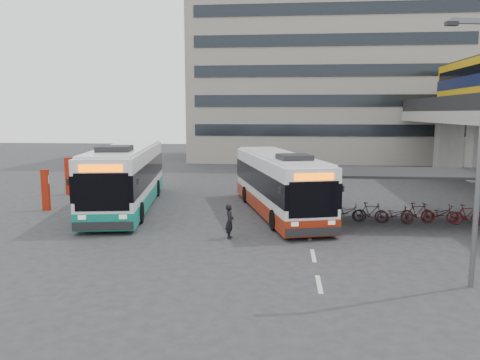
# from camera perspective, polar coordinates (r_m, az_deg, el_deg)

# --- Properties ---
(ground) EXTENTS (120.00, 120.00, 0.00)m
(ground) POSITION_cam_1_polar(r_m,az_deg,el_deg) (21.07, 1.58, -6.59)
(ground) COLOR #28282B
(ground) RESTS_ON ground
(bike_shelter) EXTENTS (10.00, 4.00, 2.54)m
(bike_shelter) POSITION_cam_1_polar(r_m,az_deg,el_deg) (24.74, 22.07, -1.89)
(bike_shelter) COLOR #595B60
(bike_shelter) RESTS_ON ground
(office_block) EXTENTS (30.00, 15.00, 25.00)m
(office_block) POSITION_cam_1_polar(r_m,az_deg,el_deg) (56.97, 10.39, 15.25)
(office_block) COLOR gray
(office_block) RESTS_ON ground
(road_markings) EXTENTS (0.15, 7.60, 0.01)m
(road_markings) POSITION_cam_1_polar(r_m,az_deg,el_deg) (18.18, 8.92, -9.09)
(road_markings) COLOR beige
(road_markings) RESTS_ON ground
(bus_main) EXTENTS (5.51, 11.82, 3.42)m
(bus_main) POSITION_cam_1_polar(r_m,az_deg,el_deg) (25.25, 4.70, -0.46)
(bus_main) COLOR white
(bus_main) RESTS_ON ground
(bus_teal) EXTENTS (4.71, 12.93, 3.74)m
(bus_teal) POSITION_cam_1_polar(r_m,az_deg,el_deg) (27.38, -13.63, 0.33)
(bus_teal) COLOR white
(bus_teal) RESTS_ON ground
(pedestrian) EXTENTS (0.37, 0.55, 1.50)m
(pedestrian) POSITION_cam_1_polar(r_m,az_deg,el_deg) (20.18, -1.27, -5.07)
(pedestrian) COLOR black
(pedestrian) RESTS_ON ground
(lamp_post) EXTENTS (1.41, 0.43, 8.08)m
(lamp_post) POSITION_cam_1_polar(r_m,az_deg,el_deg) (15.67, 27.04, 4.49)
(lamp_post) COLOR #595B60
(lamp_post) RESTS_ON ground
(sign_totem_mid) EXTENTS (0.50, 0.21, 2.29)m
(sign_totem_mid) POSITION_cam_1_polar(r_m,az_deg,el_deg) (27.99, -22.62, -1.05)
(sign_totem_mid) COLOR #951B09
(sign_totem_mid) RESTS_ON ground
(sign_totem_north) EXTENTS (0.53, 0.19, 2.46)m
(sign_totem_north) POSITION_cam_1_polar(r_m,az_deg,el_deg) (32.89, -20.14, 0.52)
(sign_totem_north) COLOR #951B09
(sign_totem_north) RESTS_ON ground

